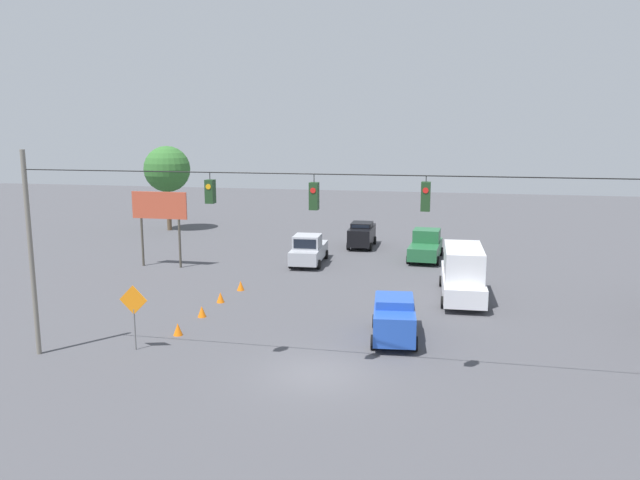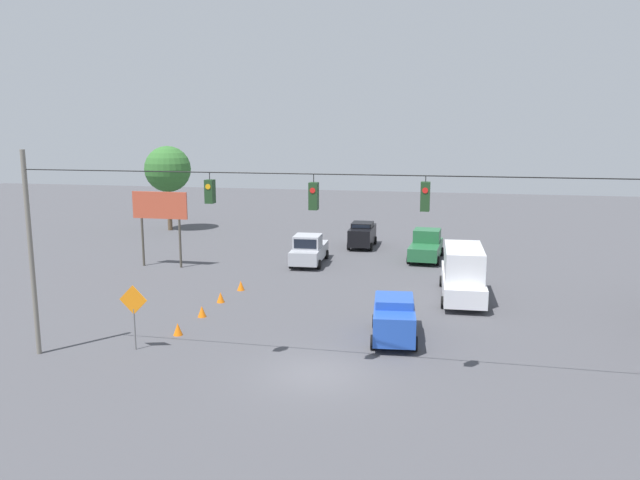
% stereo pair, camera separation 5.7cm
% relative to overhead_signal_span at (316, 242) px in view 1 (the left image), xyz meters
% --- Properties ---
extents(ground_plane, '(140.00, 140.00, 0.00)m').
position_rel_overhead_signal_span_xyz_m(ground_plane, '(0.06, -0.32, -5.27)').
color(ground_plane, '#47474C').
extents(overhead_signal_span, '(24.00, 0.38, 8.55)m').
position_rel_overhead_signal_span_xyz_m(overhead_signal_span, '(0.00, 0.00, 0.00)').
color(overhead_signal_span, slate).
rests_on(overhead_signal_span, ground_plane).
extents(sedan_blue_crossing_near, '(2.35, 4.71, 1.96)m').
position_rel_overhead_signal_span_xyz_m(sedan_blue_crossing_near, '(-2.50, -5.04, -4.25)').
color(sedan_blue_crossing_near, '#234CB2').
rests_on(sedan_blue_crossing_near, ground_plane).
extents(box_truck_white_oncoming_far, '(2.61, 7.27, 2.93)m').
position_rel_overhead_signal_span_xyz_m(box_truck_white_oncoming_far, '(-5.59, -12.62, -3.83)').
color(box_truck_white_oncoming_far, silver).
rests_on(box_truck_white_oncoming_far, ground_plane).
extents(pickup_truck_green_oncoming_deep, '(2.46, 5.31, 2.12)m').
position_rel_overhead_signal_span_xyz_m(pickup_truck_green_oncoming_deep, '(-3.12, -22.72, -4.30)').
color(pickup_truck_green_oncoming_deep, '#236038').
rests_on(pickup_truck_green_oncoming_deep, ground_plane).
extents(pickup_truck_silver_withflow_far, '(2.35, 5.37, 2.12)m').
position_rel_overhead_signal_span_xyz_m(pickup_truck_silver_withflow_far, '(4.81, -19.49, -4.30)').
color(pickup_truck_silver_withflow_far, '#A8AAB2').
rests_on(pickup_truck_silver_withflow_far, ground_plane).
extents(sedan_black_withflow_deep, '(2.00, 4.37, 1.98)m').
position_rel_overhead_signal_span_xyz_m(sedan_black_withflow_deep, '(2.06, -26.39, -4.24)').
color(sedan_black_withflow_deep, black).
rests_on(sedan_black_withflow_deep, ground_plane).
extents(traffic_cone_nearest, '(0.43, 0.43, 0.57)m').
position_rel_overhead_signal_span_xyz_m(traffic_cone_nearest, '(7.24, -3.43, -4.99)').
color(traffic_cone_nearest, orange).
rests_on(traffic_cone_nearest, ground_plane).
extents(traffic_cone_second, '(0.43, 0.43, 0.57)m').
position_rel_overhead_signal_span_xyz_m(traffic_cone_second, '(7.26, -6.29, -4.99)').
color(traffic_cone_second, orange).
rests_on(traffic_cone_second, ground_plane).
extents(traffic_cone_third, '(0.43, 0.43, 0.57)m').
position_rel_overhead_signal_span_xyz_m(traffic_cone_third, '(7.30, -8.98, -4.99)').
color(traffic_cone_third, orange).
rests_on(traffic_cone_third, ground_plane).
extents(traffic_cone_fourth, '(0.43, 0.43, 0.57)m').
position_rel_overhead_signal_span_xyz_m(traffic_cone_fourth, '(7.07, -11.63, -4.99)').
color(traffic_cone_fourth, orange).
rests_on(traffic_cone_fourth, ground_plane).
extents(roadside_billboard, '(3.93, 0.16, 5.14)m').
position_rel_overhead_signal_span_xyz_m(roadside_billboard, '(14.43, -16.52, -1.47)').
color(roadside_billboard, '#4C473D').
rests_on(roadside_billboard, ground_plane).
extents(work_zone_sign, '(1.27, 0.06, 2.84)m').
position_rel_overhead_signal_span_xyz_m(work_zone_sign, '(8.21, -1.31, -3.28)').
color(work_zone_sign, slate).
rests_on(work_zone_sign, ground_plane).
extents(tree_horizon_left, '(4.19, 4.19, 7.74)m').
position_rel_overhead_signal_span_xyz_m(tree_horizon_left, '(20.68, -30.88, 0.33)').
color(tree_horizon_left, brown).
rests_on(tree_horizon_left, ground_plane).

